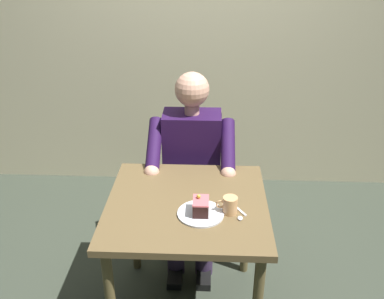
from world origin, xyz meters
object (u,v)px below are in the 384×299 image
at_px(dining_table, 187,219).
at_px(chair, 193,173).
at_px(cake_slice, 201,206).
at_px(seated_person, 191,167).
at_px(dessert_spoon, 240,214).
at_px(coffee_cup, 230,205).

relative_size(dining_table, chair, 0.89).
xyz_separation_m(chair, cake_slice, (-0.07, 0.80, 0.28)).
distance_m(dining_table, cake_slice, 0.20).
xyz_separation_m(chair, seated_person, (0.00, 0.17, 0.14)).
xyz_separation_m(dining_table, dessert_spoon, (-0.26, 0.10, 0.11)).
distance_m(dining_table, chair, 0.71).
relative_size(seated_person, dessert_spoon, 9.00).
bearing_deg(dessert_spoon, coffee_cup, -20.04).
height_order(coffee_cup, dessert_spoon, coffee_cup).
xyz_separation_m(dining_table, coffee_cup, (-0.21, 0.08, 0.15)).
relative_size(chair, seated_person, 0.74).
xyz_separation_m(dining_table, cake_slice, (-0.07, 0.10, 0.15)).
relative_size(dining_table, seated_person, 0.66).
xyz_separation_m(seated_person, cake_slice, (-0.07, 0.63, 0.13)).
distance_m(coffee_cup, dessert_spoon, 0.07).
height_order(seated_person, cake_slice, seated_person).
distance_m(dining_table, dessert_spoon, 0.30).
bearing_deg(cake_slice, dessert_spoon, -179.22).
bearing_deg(chair, cake_slice, 95.21).
bearing_deg(dining_table, seated_person, -90.00).
bearing_deg(seated_person, dining_table, 90.00).
bearing_deg(chair, dining_table, 90.00).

